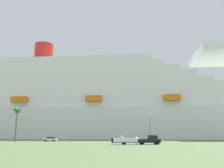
# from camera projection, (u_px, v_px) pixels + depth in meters

# --- Properties ---
(ground_plane) EXTENTS (600.00, 600.00, 0.00)m
(ground_plane) POSITION_uv_depth(u_px,v_px,m) (94.00, 140.00, 103.01)
(ground_plane) COLOR #567042
(cruise_ship) EXTENTS (264.10, 40.55, 61.36)m
(cruise_ship) POSITION_uv_depth(u_px,v_px,m) (94.00, 107.00, 139.15)
(cruise_ship) COLOR white
(cruise_ship) RESTS_ON ground_plane
(pickup_truck) EXTENTS (5.86, 3.03, 2.20)m
(pickup_truck) POSITION_uv_depth(u_px,v_px,m) (150.00, 140.00, 60.08)
(pickup_truck) COLOR black
(pickup_truck) RESTS_ON ground_plane
(small_boat_on_trailer) EXTENTS (8.12, 3.08, 2.15)m
(small_boat_on_trailer) POSITION_uv_depth(u_px,v_px,m) (128.00, 140.00, 59.41)
(small_boat_on_trailer) COLOR #595960
(small_boat_on_trailer) RESTS_ON ground_plane
(palm_tree) EXTENTS (2.78, 2.87, 11.34)m
(palm_tree) POSITION_uv_depth(u_px,v_px,m) (17.00, 114.00, 84.70)
(palm_tree) COLOR brown
(palm_tree) RESTS_ON ground_plane
(street_lamp) EXTENTS (0.56, 0.56, 8.70)m
(street_lamp) POSITION_uv_depth(u_px,v_px,m) (150.00, 124.00, 75.79)
(street_lamp) COLOR slate
(street_lamp) RESTS_ON ground_plane
(parked_car_white_van) EXTENTS (4.89, 2.47, 1.58)m
(parked_car_white_van) POSITION_uv_depth(u_px,v_px,m) (51.00, 139.00, 87.28)
(parked_car_white_van) COLOR white
(parked_car_white_van) RESTS_ON ground_plane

